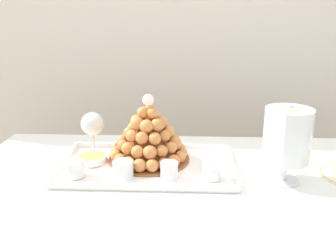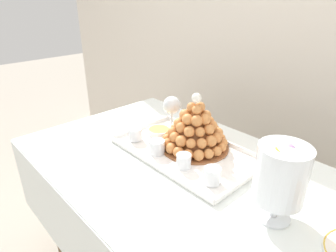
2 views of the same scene
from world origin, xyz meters
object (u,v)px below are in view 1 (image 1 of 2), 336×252
object	(u,v)px
croquembouche	(149,136)
wine_glass	(92,125)
macaron_goblet	(287,136)
dessert_cup_mid_left	(123,170)
dessert_cup_mid_right	(212,171)
creme_brulee_ramekin	(92,158)
dessert_cup_left	(75,169)
dessert_cup_centre	(169,171)
serving_tray	(147,166)

from	to	relation	value
croquembouche	wine_glass	xyz separation A→B (m)	(-0.21, 0.07, 0.02)
macaron_goblet	dessert_cup_mid_left	bearing A→B (deg)	-178.00
dessert_cup_mid_right	wine_glass	xyz separation A→B (m)	(-0.41, 0.20, 0.08)
croquembouche	wine_glass	bearing A→B (deg)	162.10
creme_brulee_ramekin	macaron_goblet	distance (m)	0.63
dessert_cup_left	dessert_cup_mid_left	xyz separation A→B (m)	(0.15, -0.01, 0.00)
macaron_goblet	wine_glass	xyz separation A→B (m)	(-0.63, 0.19, -0.04)
dessert_cup_mid_right	creme_brulee_ramekin	bearing A→B (deg)	164.25
dessert_cup_mid_right	dessert_cup_left	bearing A→B (deg)	-179.85
dessert_cup_left	creme_brulee_ramekin	bearing A→B (deg)	77.25
croquembouche	dessert_cup_mid_left	distance (m)	0.17
dessert_cup_left	dessert_cup_centre	size ratio (longest dim) A/B	1.08
dessert_cup_centre	macaron_goblet	world-z (taller)	macaron_goblet
dessert_cup_mid_right	macaron_goblet	xyz separation A→B (m)	(0.22, 0.01, 0.11)
macaron_goblet	wine_glass	size ratio (longest dim) A/B	1.57
dessert_cup_mid_left	croquembouche	bearing A→B (deg)	65.61
serving_tray	macaron_goblet	xyz separation A→B (m)	(0.43, -0.08, 0.14)
serving_tray	wine_glass	size ratio (longest dim) A/B	3.67
dessert_cup_left	dessert_cup_mid_left	world-z (taller)	dessert_cup_mid_left
croquembouche	creme_brulee_ramekin	distance (m)	0.21
dessert_cup_centre	creme_brulee_ramekin	world-z (taller)	dessert_cup_centre
dessert_cup_left	macaron_goblet	bearing A→B (deg)	0.87
wine_glass	dessert_cup_mid_right	bearing A→B (deg)	-26.24
dessert_cup_mid_right	macaron_goblet	world-z (taller)	macaron_goblet
serving_tray	dessert_cup_mid_left	bearing A→B (deg)	-123.54
wine_glass	creme_brulee_ramekin	bearing A→B (deg)	-80.19
serving_tray	dessert_cup_mid_left	world-z (taller)	dessert_cup_mid_left
dessert_cup_centre	dessert_cup_mid_right	size ratio (longest dim) A/B	0.94
creme_brulee_ramekin	croquembouche	bearing A→B (deg)	7.33
croquembouche	macaron_goblet	size ratio (longest dim) A/B	1.13
dessert_cup_mid_left	wine_glass	world-z (taller)	wine_glass
serving_tray	wine_glass	world-z (taller)	wine_glass
macaron_goblet	croquembouche	bearing A→B (deg)	163.23
dessert_cup_mid_left	macaron_goblet	xyz separation A→B (m)	(0.49, 0.02, 0.11)
croquembouche	dessert_cup_mid_right	size ratio (longest dim) A/B	4.82
serving_tray	creme_brulee_ramekin	xyz separation A→B (m)	(-0.19, 0.03, 0.01)
dessert_cup_centre	serving_tray	bearing A→B (deg)	131.45
dessert_cup_centre	wine_glass	xyz separation A→B (m)	(-0.28, 0.20, 0.08)
dessert_cup_centre	dessert_cup_mid_right	xyz separation A→B (m)	(0.13, 0.00, 0.00)
dessert_cup_centre	dessert_cup_mid_right	bearing A→B (deg)	0.89
serving_tray	dessert_cup_left	xyz separation A→B (m)	(-0.21, -0.09, 0.03)
serving_tray	wine_glass	xyz separation A→B (m)	(-0.20, 0.12, 0.11)
dessert_cup_mid_left	dessert_cup_centre	distance (m)	0.14
dessert_cup_left	wine_glass	distance (m)	0.22
dessert_cup_left	croquembouche	bearing A→B (deg)	32.39
dessert_cup_centre	dessert_cup_mid_right	distance (m)	0.13
dessert_cup_mid_left	wine_glass	bearing A→B (deg)	123.72
serving_tray	dessert_cup_centre	size ratio (longest dim) A/B	10.62
serving_tray	dessert_cup_mid_right	world-z (taller)	dessert_cup_mid_right
dessert_cup_mid_left	dessert_cup_mid_right	world-z (taller)	dessert_cup_mid_right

